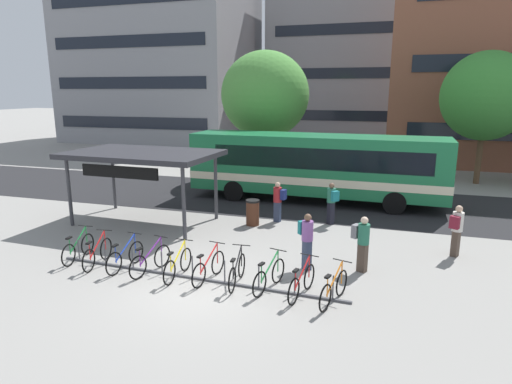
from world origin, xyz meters
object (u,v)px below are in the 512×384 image
(commuter_teal_pack_4, at_px, (332,201))
(parked_bicycle_red_5, at_px, (209,268))
(parked_bicycle_red_8, at_px, (302,283))
(street_tree_0, at_px, (265,95))
(parked_bicycle_green_0, at_px, (78,249))
(street_tree_1, at_px, (486,96))
(parked_bicycle_red_1, at_px, (98,254))
(transit_shelter, at_px, (142,156))
(trash_bin, at_px, (253,212))
(city_bus, at_px, (314,165))
(parked_bicycle_orange_9, at_px, (334,289))
(parked_bicycle_blue_2, at_px, (125,257))
(commuter_grey_pack_0, at_px, (362,240))
(commuter_teal_pack_2, at_px, (307,237))
(commuter_navy_pack_1, at_px, (278,199))
(commuter_maroon_pack_3, at_px, (457,227))
(parked_bicycle_purple_3, at_px, (150,261))
(parked_bicycle_yellow_4, at_px, (178,265))
(parked_bicycle_green_7, at_px, (269,276))
(parked_bicycle_black_6, at_px, (237,272))

(commuter_teal_pack_4, bearing_deg, parked_bicycle_red_5, 116.99)
(parked_bicycle_red_5, height_order, parked_bicycle_red_8, same)
(street_tree_0, bearing_deg, parked_bicycle_green_0, -97.62)
(parked_bicycle_green_0, height_order, street_tree_1, street_tree_1)
(parked_bicycle_red_1, xyz_separation_m, commuter_teal_pack_4, (6.27, 6.39, 0.59))
(transit_shelter, height_order, street_tree_1, street_tree_1)
(parked_bicycle_red_8, height_order, trash_bin, trash_bin)
(city_bus, xyz_separation_m, parked_bicycle_orange_9, (2.29, -10.24, -1.39))
(parked_bicycle_blue_2, xyz_separation_m, commuter_grey_pack_0, (6.78, 1.92, 0.59))
(parked_bicycle_green_0, height_order, transit_shelter, transit_shelter)
(parked_bicycle_blue_2, height_order, street_tree_1, street_tree_1)
(commuter_teal_pack_2, bearing_deg, street_tree_1, 114.18)
(commuter_navy_pack_1, distance_m, commuter_maroon_pack_3, 6.72)
(transit_shelter, bearing_deg, commuter_teal_pack_2, -19.37)
(parked_bicycle_purple_3, relative_size, parked_bicycle_yellow_4, 0.98)
(street_tree_0, bearing_deg, city_bus, -51.65)
(parked_bicycle_blue_2, bearing_deg, parked_bicycle_orange_9, -87.87)
(parked_bicycle_red_1, bearing_deg, trash_bin, -38.63)
(parked_bicycle_red_8, height_order, street_tree_0, street_tree_0)
(commuter_maroon_pack_3, bearing_deg, commuter_grey_pack_0, 155.11)
(commuter_navy_pack_1, bearing_deg, street_tree_0, -59.61)
(trash_bin, height_order, street_tree_1, street_tree_1)
(parked_bicycle_green_7, relative_size, parked_bicycle_red_8, 0.99)
(parked_bicycle_red_1, relative_size, parked_bicycle_orange_9, 1.03)
(parked_bicycle_green_7, bearing_deg, trash_bin, 35.95)
(parked_bicycle_purple_3, height_order, commuter_maroon_pack_3, commuter_maroon_pack_3)
(parked_bicycle_purple_3, xyz_separation_m, commuter_teal_pack_2, (4.32, 1.64, 0.62))
(parked_bicycle_black_6, relative_size, commuter_maroon_pack_3, 1.01)
(commuter_maroon_pack_3, xyz_separation_m, commuter_teal_pack_4, (-4.29, 2.34, -0.00))
(parked_bicycle_red_1, xyz_separation_m, parked_bicycle_black_6, (4.54, -0.02, 0.00))
(parked_bicycle_blue_2, height_order, commuter_teal_pack_2, commuter_teal_pack_2)
(parked_bicycle_red_1, xyz_separation_m, parked_bicycle_red_5, (3.69, -0.01, 0.00))
(parked_bicycle_green_0, xyz_separation_m, commuter_maroon_pack_3, (11.41, 3.85, 0.59))
(parked_bicycle_orange_9, height_order, transit_shelter, transit_shelter)
(street_tree_1, bearing_deg, commuter_maroon_pack_3, -101.88)
(parked_bicycle_red_1, bearing_deg, commuter_maroon_pack_3, -76.11)
(parked_bicycle_red_1, bearing_deg, commuter_grey_pack_0, -83.05)
(parked_bicycle_blue_2, bearing_deg, commuter_grey_pack_0, -68.86)
(parked_bicycle_black_6, bearing_deg, street_tree_0, 8.44)
(parked_bicycle_red_8, relative_size, transit_shelter, 0.28)
(parked_bicycle_blue_2, height_order, commuter_navy_pack_1, commuter_navy_pack_1)
(parked_bicycle_orange_9, relative_size, commuter_navy_pack_1, 1.01)
(parked_bicycle_green_7, bearing_deg, parked_bicycle_red_8, -84.90)
(city_bus, relative_size, commuter_grey_pack_0, 7.14)
(parked_bicycle_red_1, height_order, parked_bicycle_red_8, same)
(city_bus, height_order, street_tree_1, street_tree_1)
(commuter_maroon_pack_3, bearing_deg, parked_bicycle_yellow_4, 146.08)
(parked_bicycle_red_1, height_order, commuter_maroon_pack_3, commuter_maroon_pack_3)
(parked_bicycle_purple_3, bearing_deg, parked_bicycle_black_6, -77.49)
(parked_bicycle_purple_3, distance_m, parked_bicycle_yellow_4, 0.93)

